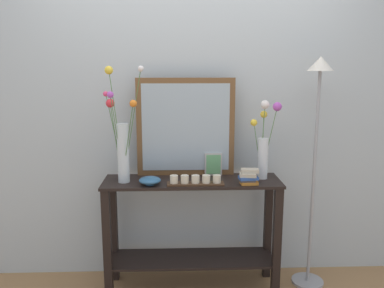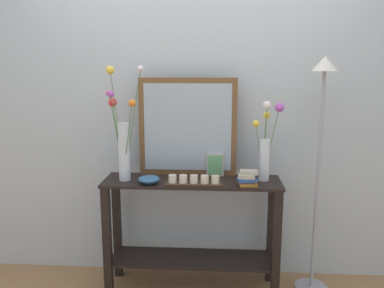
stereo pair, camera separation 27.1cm
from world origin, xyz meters
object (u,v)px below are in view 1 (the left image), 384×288
Objects in this scene: console_table at (192,224)px; tall_vase_left at (122,140)px; floor_lamp at (316,135)px; vase_right at (264,144)px; picture_frame_small at (213,164)px; decorative_bowl at (150,180)px; book_stack at (249,177)px; mirror_leaning at (186,127)px; candle_tray at (195,181)px.

console_table is 0.80m from tall_vase_left.
vase_right is at bearing 178.32° from floor_lamp.
tall_vase_left is 4.79× the size of picture_frame_small.
tall_vase_left is 5.35× the size of decorative_bowl.
tall_vase_left is 5.68× the size of book_stack.
picture_frame_small is (0.21, -0.02, -0.28)m from mirror_leaning.
vase_right reaches higher than picture_frame_small.
tall_vase_left is 1.43× the size of vase_right.
book_stack is at bearing -1.23° from candle_tray.
console_table is 0.47m from picture_frame_small.
vase_right is at bearing -10.88° from mirror_leaning.
picture_frame_small is at bearing 13.02° from tall_vase_left.
tall_vase_left reaches higher than candle_tray.
mirror_leaning is at bearing 103.23° from candle_tray.
book_stack reaches higher than candle_tray.
floor_lamp reaches higher than candle_tray.
candle_tray reaches higher than decorative_bowl.
tall_vase_left is 2.06× the size of candle_tray.
tall_vase_left is 0.34m from decorative_bowl.
vase_right is (0.56, -0.11, -0.10)m from mirror_leaning.
tall_vase_left is at bearing -177.14° from console_table.
mirror_leaning is 4.28× the size of picture_frame_small.
tall_vase_left reaches higher than decorative_bowl.
picture_frame_small is (0.16, 0.13, 0.42)m from console_table.
picture_frame_small reaches higher than console_table.
floor_lamp is at bearing 9.08° from candle_tray.
vase_right is 0.40m from picture_frame_small.
book_stack reaches higher than decorative_bowl.
floor_lamp reaches higher than book_stack.
mirror_leaning is at bearing 173.68° from picture_frame_small.
console_table is at bearing -175.46° from vase_right.
candle_tray reaches higher than console_table.
console_table is 0.48m from decorative_bowl.
mirror_leaning is 1.84× the size of candle_tray.
tall_vase_left is 0.47× the size of floor_lamp.
console_table is at bearing 18.80° from decorative_bowl.
floor_lamp is at bearing 2.27° from tall_vase_left.
floor_lamp is (0.94, -0.12, -0.04)m from mirror_leaning.
picture_frame_small is (0.14, 0.24, 0.06)m from candle_tray.
floor_lamp reaches higher than console_table.
candle_tray is at bearing -76.77° from mirror_leaning.
console_table is 0.71m from mirror_leaning.
book_stack is (0.87, -0.09, -0.24)m from tall_vase_left.
mirror_leaning is 0.48m from decorative_bowl.
floor_lamp is at bearing -1.68° from vase_right.
mirror_leaning reaches higher than book_stack.
vase_right reaches higher than decorative_bowl.
vase_right is (1.01, 0.07, -0.04)m from tall_vase_left.
book_stack is at bearing -130.45° from vase_right.
mirror_leaning reaches higher than candle_tray.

